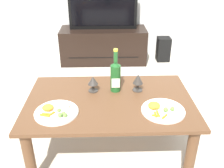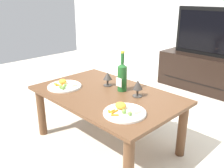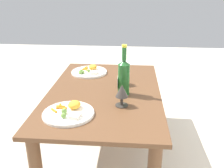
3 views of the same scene
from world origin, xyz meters
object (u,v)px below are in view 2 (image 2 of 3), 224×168
object	(u,v)px
dining_table	(106,102)
tv_screen	(209,32)
wine_bottle	(122,76)
dinner_plate_left	(64,86)
goblet_left	(108,77)
dinner_plate_right	(124,112)
tv_stand	(204,72)
goblet_right	(138,86)

from	to	relation	value
dining_table	tv_screen	bearing A→B (deg)	91.36
wine_bottle	dinner_plate_left	world-z (taller)	wine_bottle
wine_bottle	goblet_left	distance (m)	0.17
dinner_plate_right	wine_bottle	bearing A→B (deg)	135.60
dining_table	goblet_left	size ratio (longest dim) A/B	9.74
tv_screen	goblet_left	xyz separation A→B (m)	(-0.08, -1.68, -0.22)
tv_stand	dining_table	bearing A→B (deg)	-88.64
goblet_right	wine_bottle	bearing A→B (deg)	178.72
goblet_right	dinner_plate_left	distance (m)	0.64
goblet_left	dinner_plate_right	distance (m)	0.55
dining_table	goblet_right	bearing A→B (deg)	30.70
tv_screen	goblet_right	bearing A→B (deg)	-81.30
goblet_left	dinner_plate_left	xyz separation A→B (m)	(-0.23, -0.29, -0.07)
tv_stand	goblet_right	world-z (taller)	goblet_right
goblet_left	tv_stand	bearing A→B (deg)	87.41
goblet_left	goblet_right	size ratio (longest dim) A/B	0.91
dining_table	dinner_plate_left	bearing A→B (deg)	-155.57
tv_screen	goblet_right	distance (m)	1.71
dining_table	dinner_plate_right	bearing A→B (deg)	-24.78
dinner_plate_right	dinner_plate_left	bearing A→B (deg)	-179.90
goblet_left	tv_screen	bearing A→B (deg)	87.40
tv_screen	dinner_plate_left	world-z (taller)	tv_screen
dining_table	dinner_plate_left	world-z (taller)	dinner_plate_left
tv_screen	goblet_right	xyz separation A→B (m)	(0.26, -1.68, -0.21)
dining_table	tv_screen	xyz separation A→B (m)	(-0.04, 1.80, 0.38)
tv_screen	dinner_plate_right	world-z (taller)	tv_screen
tv_screen	dinner_plate_left	distance (m)	2.01
tv_stand	goblet_right	bearing A→B (deg)	-81.31
dining_table	goblet_right	distance (m)	0.30
dinner_plate_right	tv_screen	bearing A→B (deg)	101.10
dining_table	tv_screen	distance (m)	1.84
dining_table	goblet_left	bearing A→B (deg)	133.12
dining_table	goblet_left	world-z (taller)	goblet_left
tv_stand	dinner_plate_left	bearing A→B (deg)	-98.89
goblet_left	dinner_plate_left	distance (m)	0.37
tv_screen	dinner_plate_right	xyz separation A→B (m)	(0.38, -1.96, -0.29)
tv_screen	wine_bottle	bearing A→B (deg)	-86.91
dinner_plate_left	dinner_plate_right	distance (m)	0.69
dining_table	wine_bottle	size ratio (longest dim) A/B	3.57
goblet_left	dinner_plate_left	size ratio (longest dim) A/B	0.42
tv_stand	dinner_plate_right	xyz separation A→B (m)	(0.38, -1.96, 0.24)
tv_stand	wine_bottle	bearing A→B (deg)	-86.92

